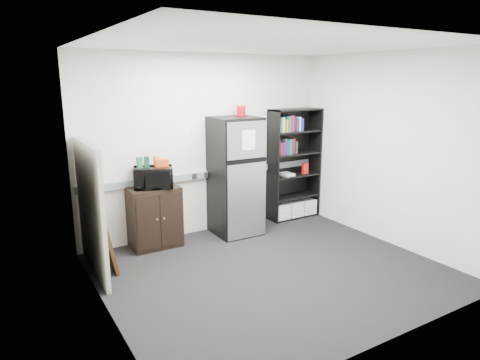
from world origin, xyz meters
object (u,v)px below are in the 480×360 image
Objects in this scene: microwave at (153,178)px; cabinet at (155,217)px; bookshelf at (294,165)px; refrigerator at (235,176)px; cubicle_partition at (91,209)px.

cabinet is at bearing 108.96° from microwave.
cabinet is (-2.49, -0.06, -0.48)m from bookshelf.
refrigerator reaches higher than cabinet.
refrigerator is at bearing -3.62° from cabinet.
cubicle_partition is 1.87× the size of cabinet.
microwave is at bearing 23.42° from cubicle_partition.
cubicle_partition is at bearing -155.76° from cabinet.
microwave is at bearing -90.00° from cabinet.
microwave is 1.27m from refrigerator.
refrigerator is at bearing -173.30° from bookshelf.
refrigerator is (1.26, -0.08, 0.46)m from cabinet.
bookshelf is 1.14× the size of cubicle_partition.
bookshelf is 3.56× the size of microwave.
bookshelf is 1.04× the size of refrigerator.
bookshelf is 1.24m from refrigerator.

